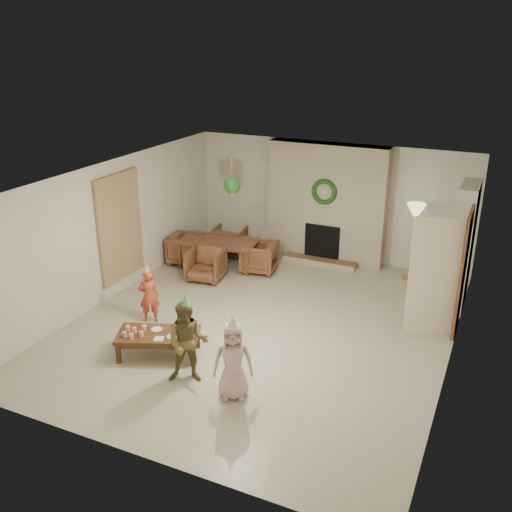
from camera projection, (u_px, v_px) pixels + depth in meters
The scene contains 56 objects.
floor at pixel (262, 325), 9.56m from camera, with size 7.00×7.00×0.00m, color #B7B29E.
ceiling at pixel (263, 179), 8.64m from camera, with size 7.00×7.00×0.00m, color white.
wall_back at pixel (330, 201), 12.06m from camera, with size 7.00×7.00×0.00m, color silver.
wall_front at pixel (131, 363), 6.14m from camera, with size 7.00×7.00×0.00m, color silver.
wall_left at pixel (111, 230), 10.26m from camera, with size 7.00×7.00×0.00m, color silver.
wall_right at pixel (459, 288), 7.93m from camera, with size 7.00×7.00×0.00m, color silver.
fireplace_mass at pixel (327, 203), 11.89m from camera, with size 2.50×0.40×2.50m, color #551F16.
fireplace_hearth at pixel (319, 262), 12.03m from camera, with size 1.60×0.30×0.12m, color #593418.
fireplace_firebox at pixel (322, 242), 12.03m from camera, with size 0.75×0.12×0.75m, color black.
fireplace_wreath at pixel (324, 192), 11.58m from camera, with size 0.54×0.54×0.10m, color #1B4319.
floor_lamp_base at pixel (409, 277), 11.36m from camera, with size 0.29×0.29×0.03m, color gold.
floor_lamp_post at pixel (413, 244), 11.10m from camera, with size 0.03×0.03×1.39m, color gold.
floor_lamp_shade at pixel (416, 212), 10.85m from camera, with size 0.37×0.37×0.31m, color beige.
bookshelf_carcass at pixel (463, 245), 9.99m from camera, with size 0.30×1.00×2.20m, color white.
bookshelf_shelf_a at pixel (457, 278), 10.24m from camera, with size 0.30×0.92×0.03m, color white.
bookshelf_shelf_b at pixel (460, 258), 10.09m from camera, with size 0.30×0.92×0.03m, color white.
bookshelf_shelf_c at pixel (463, 237), 9.94m from camera, with size 0.30×0.92×0.03m, color white.
bookshelf_shelf_d at pixel (466, 215), 9.80m from camera, with size 0.30×0.92×0.03m, color white.
books_row_lower at pixel (456, 274), 10.07m from camera, with size 0.20×0.40×0.24m, color #98401C.
books_row_mid at pixel (460, 249), 10.09m from camera, with size 0.20×0.44×0.24m, color #276191.
books_row_upper at pixel (462, 231), 9.82m from camera, with size 0.20×0.36×0.22m, color #A36E23.
door_frame at pixel (463, 272), 9.04m from camera, with size 0.05×0.86×2.04m, color brown.
door_leaf at pixel (434, 278), 8.88m from camera, with size 0.05×0.80×2.00m, color beige.
curtain_panel at pixel (120, 227), 10.42m from camera, with size 0.06×1.20×2.00m, color tan.
dining_table at pixel (218, 254), 11.83m from camera, with size 1.62×0.90×0.57m, color brown.
dining_chair_near at pixel (206, 265), 11.19m from camera, with size 0.67×0.69×0.63m, color brown.
dining_chair_far at pixel (229, 241), 12.46m from camera, with size 0.67×0.69×0.63m, color brown.
dining_chair_left at pixel (187, 249), 12.01m from camera, with size 0.67×0.69×0.63m, color brown.
dining_chair_right at pixel (259, 257), 11.59m from camera, with size 0.67×0.69×0.63m, color brown.
hanging_plant_cord at pixel (232, 173), 10.54m from camera, with size 0.01×0.01×0.70m, color tan.
hanging_plant_pot at pixel (232, 191), 10.67m from camera, with size 0.16×0.16×0.12m, color #AB4037.
hanging_plant_foliage at pixel (232, 185), 10.62m from camera, with size 0.32×0.32×0.32m, color #1C541C.
coffee_table_top at pixel (158, 335), 8.54m from camera, with size 1.22×0.61×0.06m, color #4D3019.
coffee_table_apron at pixel (159, 339), 8.56m from camera, with size 1.13×0.52×0.08m, color #4D3019.
coffee_leg_fl at pixel (118, 353), 8.40m from camera, with size 0.07×0.07×0.32m, color #4D3019.
coffee_leg_fr at pixel (193, 355), 8.35m from camera, with size 0.07×0.07×0.32m, color #4D3019.
coffee_leg_bl at pixel (127, 337), 8.86m from camera, with size 0.07×0.07×0.32m, color #4D3019.
coffee_leg_br at pixel (198, 338), 8.81m from camera, with size 0.07×0.07×0.32m, color #4D3019.
cup_a at pixel (125, 334), 8.40m from camera, with size 0.07×0.07×0.08m, color white.
cup_b at pixel (128, 328), 8.58m from camera, with size 0.07×0.07×0.08m, color white.
cup_c at pixel (131, 336), 8.35m from camera, with size 0.07×0.07×0.08m, color white.
cup_d at pixel (134, 330), 8.53m from camera, with size 0.07×0.07×0.08m, color white.
cup_e at pixel (141, 334), 8.42m from camera, with size 0.07×0.07×0.08m, color white.
cup_f at pixel (144, 328), 8.59m from camera, with size 0.07×0.07×0.08m, color white.
plate_a at pixel (157, 329), 8.63m from camera, with size 0.17×0.17×0.01m, color white.
plate_b at pixel (172, 336), 8.43m from camera, with size 0.17×0.17×0.01m, color white.
plate_c at pixel (187, 330), 8.60m from camera, with size 0.17×0.17×0.01m, color white.
food_scoop at pixel (172, 334), 8.42m from camera, with size 0.07×0.07×0.07m, color tan.
napkin_left at pixel (159, 339), 8.37m from camera, with size 0.14×0.14×0.01m, color #FFBBC0.
napkin_right at pixel (182, 328), 8.67m from camera, with size 0.14×0.14×0.01m, color #FFBBC0.
child_red at pixel (149, 296), 9.51m from camera, with size 0.34×0.22×0.93m, color #B04225.
party_hat_red at pixel (147, 268), 9.32m from camera, with size 0.13×0.13×0.18m, color #FFCC54.
child_plaid at pixel (188, 343), 7.82m from camera, with size 0.59×0.46×1.21m, color brown.
party_hat_plaid at pixel (186, 300), 7.58m from camera, with size 0.14×0.14×0.20m, color #55BC50.
child_pink at pixel (233, 361), 7.49m from camera, with size 0.54×0.35×1.10m, color beige.
party_hat_pink at pixel (232, 321), 7.27m from camera, with size 0.14×0.14×0.20m, color silver.
Camera 1 is at (3.44, -7.73, 4.58)m, focal length 39.89 mm.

